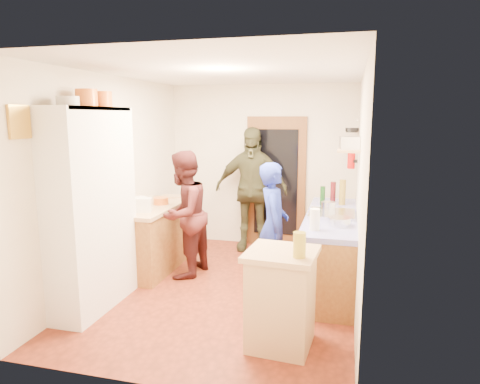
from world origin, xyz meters
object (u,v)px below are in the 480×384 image
at_px(person_hob, 276,226).
at_px(right_counter_base, 330,252).
at_px(hutch_body, 92,210).
at_px(person_back, 252,189).
at_px(island_base, 281,301).
at_px(person_left, 187,214).

bearing_deg(person_hob, right_counter_base, -81.63).
bearing_deg(right_counter_base, hutch_body, -152.53).
height_order(hutch_body, person_back, hutch_body).
relative_size(hutch_body, person_hob, 1.42).
bearing_deg(person_back, island_base, -74.43).
relative_size(hutch_body, right_counter_base, 1.00).
bearing_deg(person_hob, island_base, 179.53).
distance_m(island_base, person_back, 2.99).
relative_size(person_left, person_back, 0.86).
xyz_separation_m(island_base, person_back, (-0.91, 2.80, 0.54)).
distance_m(island_base, person_hob, 1.46).
bearing_deg(hutch_body, person_back, 63.64).
bearing_deg(person_back, hutch_body, -118.80).
relative_size(hutch_body, person_left, 1.32).
xyz_separation_m(hutch_body, person_back, (1.22, 2.46, -0.13)).
height_order(hutch_body, person_hob, hutch_body).
distance_m(hutch_body, island_base, 2.26).
bearing_deg(person_back, right_counter_base, -44.61).
xyz_separation_m(island_base, person_left, (-1.49, 1.49, 0.40)).
height_order(hutch_body, person_left, hutch_body).
relative_size(right_counter_base, person_hob, 1.42).
relative_size(person_hob, person_back, 0.80).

